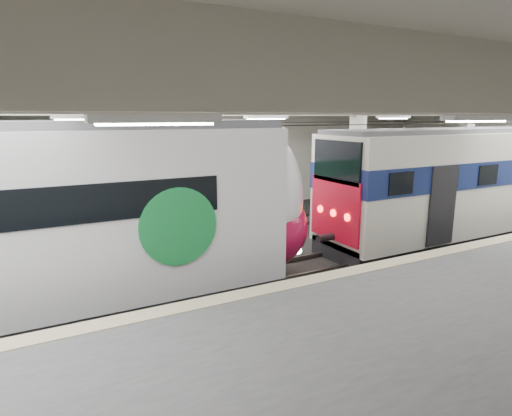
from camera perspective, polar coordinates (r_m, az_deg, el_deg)
station_hall at (r=12.16m, az=10.01°, el=3.77°), size 36.00×24.00×5.75m
modern_emu at (r=11.53m, az=-24.73°, el=-1.95°), size 15.34×3.16×4.87m
older_rer at (r=19.51m, az=26.42°, el=3.19°), size 13.73×3.03×4.52m
far_train at (r=17.26m, az=-16.89°, el=2.15°), size 12.89×3.19×4.13m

